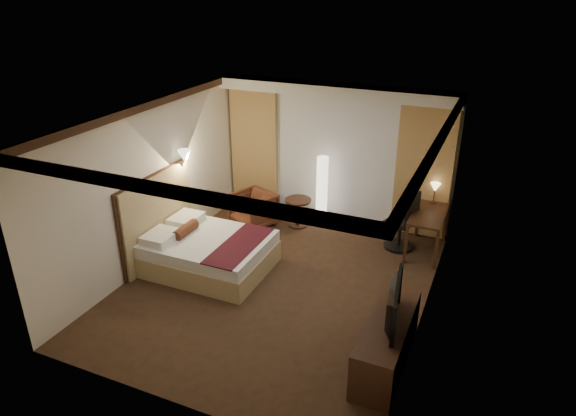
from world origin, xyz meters
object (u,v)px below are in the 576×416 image
at_px(side_table, 298,213).
at_px(television, 388,301).
at_px(armchair, 253,208).
at_px(desk, 427,232).
at_px(office_chair, 401,220).
at_px(dresser, 387,342).
at_px(bed, 210,253).
at_px(floor_lamp, 322,191).

relative_size(side_table, television, 0.56).
relative_size(armchair, desk, 0.62).
xyz_separation_m(armchair, desk, (3.25, 0.29, 0.00)).
xyz_separation_m(office_chair, television, (0.48, -3.08, 0.38)).
distance_m(dresser, television, 0.61).
xyz_separation_m(bed, office_chair, (2.73, 1.97, 0.27)).
bearing_deg(side_table, office_chair, -2.65).
distance_m(side_table, floor_lamp, 0.62).
distance_m(side_table, office_chair, 2.02).
relative_size(armchair, dresser, 0.45).
distance_m(floor_lamp, dresser, 4.05).
bearing_deg(floor_lamp, desk, -8.30).
bearing_deg(armchair, dresser, -17.70).
bearing_deg(armchair, floor_lamp, 49.62).
relative_size(bed, television, 1.91).
distance_m(bed, television, 3.45).
bearing_deg(armchair, desk, 28.12).
distance_m(side_table, dresser, 4.04).
bearing_deg(television, bed, 63.03).
relative_size(floor_lamp, television, 1.39).
xyz_separation_m(desk, television, (0.02, -3.13, 0.55)).
bearing_deg(office_chair, side_table, -163.61).
distance_m(bed, floor_lamp, 2.61).
relative_size(armchair, television, 0.74).
distance_m(armchair, side_table, 0.87).
relative_size(office_chair, dresser, 0.67).
relative_size(floor_lamp, desk, 1.16).
bearing_deg(bed, side_table, 70.56).
distance_m(armchair, dresser, 4.36).
bearing_deg(television, office_chair, 0.87).
bearing_deg(television, armchair, 41.13).
relative_size(armchair, office_chair, 0.68).
distance_m(armchair, floor_lamp, 1.36).
bearing_deg(floor_lamp, office_chair, -12.31).
height_order(bed, dresser, dresser).
bearing_deg(dresser, armchair, 139.29).
height_order(side_table, office_chair, office_chair).
xyz_separation_m(bed, dresser, (3.23, -1.11, 0.04)).
distance_m(bed, office_chair, 3.38).
relative_size(floor_lamp, dresser, 0.85).
bearing_deg(armchair, side_table, 45.61).
bearing_deg(television, dresser, -97.90).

